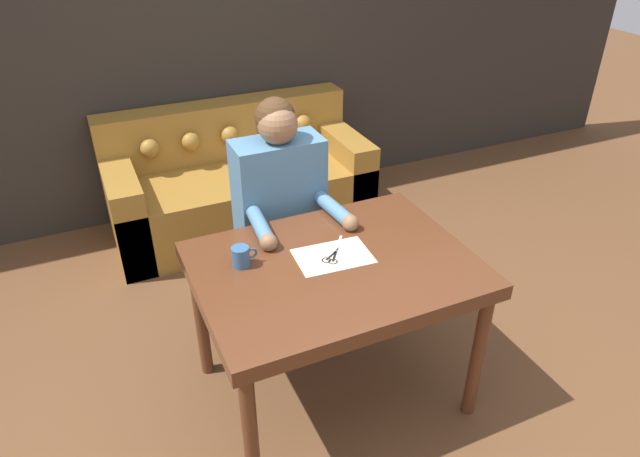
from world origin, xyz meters
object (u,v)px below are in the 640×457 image
person (281,219)px  mug (241,256)px  scissors (334,255)px  couch (238,184)px  dining_table (334,278)px

person → mug: 0.60m
scissors → mug: (-0.39, 0.09, 0.04)m
couch → person: 1.21m
dining_table → scissors: scissors is taller
scissors → person: bearing=93.9°
couch → mug: bearing=-105.7°
dining_table → mug: mug is taller
mug → person: bearing=52.9°
dining_table → person: (-0.02, 0.61, -0.02)m
scissors → mug: size_ratio=1.78×
dining_table → mug: size_ratio=10.46×
person → scissors: person is taller
person → mug: size_ratio=11.53×
dining_table → person: person is taller
dining_table → scissors: bearing=67.2°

